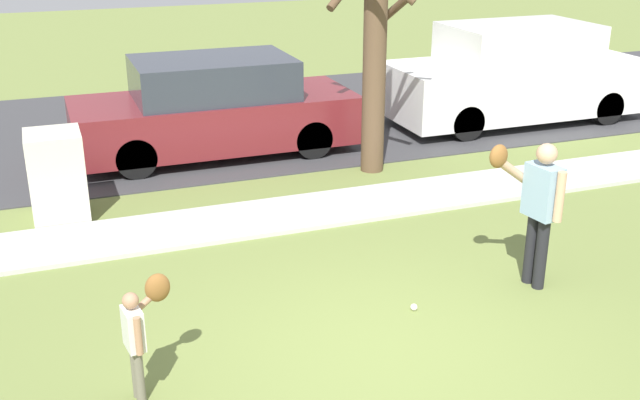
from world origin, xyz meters
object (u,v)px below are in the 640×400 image
at_px(utility_cabinet, 57,176).
at_px(parked_van_white, 515,76).
at_px(baseball, 414,307).
at_px(person_adult, 538,200).
at_px(parked_suv_maroon, 214,109).
at_px(person_child, 141,325).
at_px(street_tree_near, 376,34).

xyz_separation_m(utility_cabinet, parked_van_white, (8.59, 2.14, 0.30)).
height_order(baseball, parked_van_white, parked_van_white).
height_order(person_adult, parked_suv_maroon, person_adult).
distance_m(person_child, parked_suv_maroon, 6.94).
distance_m(utility_cabinet, street_tree_near, 5.06).
bearing_deg(street_tree_near, person_child, -131.69).
distance_m(person_adult, street_tree_near, 4.41).
height_order(person_child, parked_van_white, parked_van_white).
bearing_deg(parked_van_white, person_adult, -122.04).
distance_m(parked_suv_maroon, parked_van_white, 5.95).
bearing_deg(person_adult, utility_cabinet, -46.88).
bearing_deg(parked_van_white, parked_suv_maroon, -179.72).
bearing_deg(baseball, parked_suv_maroon, 96.52).
xyz_separation_m(person_child, baseball, (2.86, 0.51, -0.66)).
distance_m(person_child, parked_van_white, 10.47).
distance_m(person_child, baseball, 2.98).
distance_m(utility_cabinet, parked_van_white, 8.86).
xyz_separation_m(baseball, utility_cabinet, (-3.34, 3.97, 0.57)).
bearing_deg(person_child, parked_van_white, 31.22).
xyz_separation_m(baseball, street_tree_near, (1.45, 4.34, 2.13)).
bearing_deg(person_adult, baseball, -5.08).
bearing_deg(baseball, person_child, -169.84).
xyz_separation_m(person_child, parked_suv_maroon, (2.17, 6.59, 0.10)).
distance_m(street_tree_near, parked_suv_maroon, 3.09).
height_order(person_adult, parked_van_white, parked_van_white).
distance_m(person_adult, parked_suv_maroon, 6.39).
relative_size(utility_cabinet, street_tree_near, 0.30).
height_order(person_child, utility_cabinet, utility_cabinet).
bearing_deg(person_adult, person_child, -0.26).
height_order(person_adult, baseball, person_adult).
distance_m(baseball, street_tree_near, 5.05).
bearing_deg(baseball, street_tree_near, 71.45).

